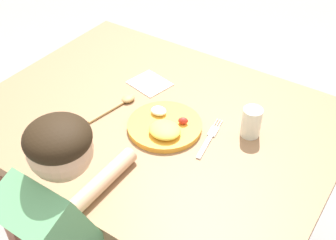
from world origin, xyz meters
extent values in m
plane|color=gray|center=(0.00, 0.00, 0.00)|extent=(8.00, 8.00, 0.00)
cube|color=#946B4A|center=(0.00, 0.00, 0.68)|extent=(1.23, 0.93, 0.04)
cube|color=#9D624D|center=(-0.51, -0.36, 0.33)|extent=(0.06, 0.06, 0.66)
cube|color=#9D624D|center=(-0.51, 0.36, 0.33)|extent=(0.06, 0.06, 0.66)
cube|color=#9D624D|center=(0.51, 0.36, 0.33)|extent=(0.06, 0.06, 0.66)
cylinder|color=gold|center=(0.06, -0.03, 0.71)|extent=(0.25, 0.25, 0.02)
ellipsoid|color=#E9D14C|center=(0.09, -0.07, 0.73)|extent=(0.11, 0.10, 0.03)
ellipsoid|color=red|center=(0.11, 0.00, 0.73)|extent=(0.04, 0.04, 0.02)
ellipsoid|color=white|center=(0.01, 0.00, 0.73)|extent=(0.06, 0.05, 0.02)
cube|color=silver|center=(0.22, -0.04, 0.70)|extent=(0.03, 0.12, 0.01)
cube|color=silver|center=(0.21, 0.04, 0.70)|extent=(0.03, 0.05, 0.01)
cylinder|color=silver|center=(0.21, 0.08, 0.70)|extent=(0.01, 0.04, 0.00)
cylinder|color=silver|center=(0.20, 0.08, 0.70)|extent=(0.01, 0.04, 0.00)
cylinder|color=silver|center=(0.19, 0.08, 0.70)|extent=(0.01, 0.04, 0.00)
cylinder|color=tan|center=(-0.15, -0.08, 0.70)|extent=(0.04, 0.15, 0.01)
ellipsoid|color=tan|center=(-0.13, 0.02, 0.71)|extent=(0.05, 0.06, 0.02)
cylinder|color=silver|center=(0.31, 0.09, 0.75)|extent=(0.06, 0.06, 0.10)
cube|color=#599966|center=(0.06, -0.53, 0.70)|extent=(0.19, 0.24, 0.39)
sphere|color=#D8A884|center=(0.06, -0.47, 0.94)|extent=(0.16, 0.16, 0.16)
ellipsoid|color=black|center=(0.06, -0.47, 0.98)|extent=(0.16, 0.16, 0.09)
cylinder|color=#D8A884|center=(0.06, -0.34, 0.72)|extent=(0.05, 0.25, 0.05)
cube|color=white|center=(-0.13, 0.15, 0.70)|extent=(0.16, 0.15, 0.00)
camera|label=1|loc=(0.67, -0.93, 1.63)|focal=45.52mm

